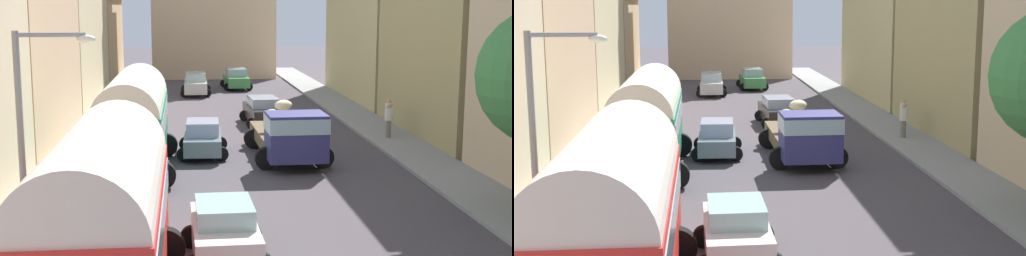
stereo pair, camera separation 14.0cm
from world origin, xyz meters
The scene contains 19 objects.
ground_plane centered at (0.00, 27.00, 0.00)m, with size 154.00×154.00×0.00m, color #474046.
sidewalk_left centered at (-7.25, 27.00, 0.07)m, with size 2.50×70.00×0.14m, color #ACA99C.
sidewalk_right centered at (7.25, 27.00, 0.07)m, with size 2.50×70.00×0.14m, color gray.
building_left_2 centered at (-11.02, 23.97, 4.21)m, with size 5.04×12.72×8.43m.
building_left_3 centered at (-11.12, 38.00, 4.82)m, with size 5.77×14.68×9.58m.
building_left_4 centered at (-10.99, 52.45, 3.85)m, with size 5.47×13.03×7.64m.
building_right_2 centered at (11.13, 23.58, 5.94)m, with size 5.25×12.19×11.88m.
building_right_3 centered at (10.74, 37.60, 4.76)m, with size 4.48×14.85×9.52m.
parked_bus_0 centered at (-4.40, 4.10, 2.19)m, with size 3.37×8.12×4.00m.
parked_bus_1 centered at (-4.63, 17.01, 2.15)m, with size 3.24×8.89×3.90m.
cargo_truck_0 centered at (1.61, 18.16, 1.20)m, with size 3.24×7.23×2.28m.
car_0 centered at (1.56, 27.59, 0.77)m, with size 2.40×4.48×1.52m.
car_1 centered at (1.34, 44.63, 0.80)m, with size 2.38×4.35×1.61m.
car_2 centered at (-1.73, 6.84, 0.78)m, with size 2.24×3.73×1.55m.
car_3 centered at (-1.93, 19.79, 0.76)m, with size 2.24×3.78×1.53m.
car_4 centered at (-1.87, 41.04, 0.81)m, with size 2.25×4.40×1.64m.
pedestrian_0 centered at (7.39, 23.59, 1.07)m, with size 0.47×0.47×1.87m.
pedestrian_1 centered at (7.06, 22.41, 1.04)m, with size 0.54×0.54×1.83m.
streetlamp_near centered at (-6.22, 6.52, 3.55)m, with size 1.89×0.28×5.83m.
Camera 1 is at (-2.66, -10.14, 6.37)m, focal length 49.42 mm.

